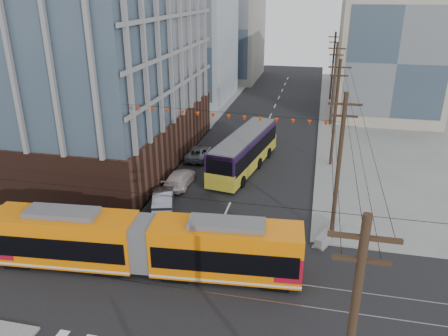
# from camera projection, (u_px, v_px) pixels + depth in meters

# --- Properties ---
(ground) EXTENTS (160.00, 160.00, 0.00)m
(ground) POSITION_uv_depth(u_px,v_px,m) (175.00, 324.00, 24.16)
(ground) COLOR slate
(office_building) EXTENTS (30.00, 25.00, 28.60)m
(office_building) POSITION_uv_depth(u_px,v_px,m) (33.00, 20.00, 43.94)
(office_building) COLOR #381E16
(office_building) RESTS_ON ground
(bg_bldg_nw_near) EXTENTS (18.00, 16.00, 18.00)m
(bg_bldg_nw_near) POSITION_uv_depth(u_px,v_px,m) (175.00, 44.00, 71.14)
(bg_bldg_nw_near) COLOR #8C99A5
(bg_bldg_nw_near) RESTS_ON ground
(bg_bldg_ne_near) EXTENTS (14.00, 14.00, 16.00)m
(bg_bldg_ne_near) POSITION_uv_depth(u_px,v_px,m) (390.00, 60.00, 61.28)
(bg_bldg_ne_near) COLOR gray
(bg_bldg_ne_near) RESTS_ON ground
(bg_bldg_nw_far) EXTENTS (16.00, 18.00, 20.00)m
(bg_bldg_nw_far) POSITION_uv_depth(u_px,v_px,m) (220.00, 28.00, 88.23)
(bg_bldg_nw_far) COLOR gray
(bg_bldg_nw_far) RESTS_ON ground
(bg_bldg_ne_far) EXTENTS (16.00, 16.00, 14.00)m
(bg_bldg_ne_far) POSITION_uv_depth(u_px,v_px,m) (386.00, 50.00, 79.32)
(bg_bldg_ne_far) COLOR #8C99A5
(bg_bldg_ne_far) RESTS_ON ground
(utility_pole_far) EXTENTS (0.30, 0.30, 11.00)m
(utility_pole_far) POSITION_uv_depth(u_px,v_px,m) (333.00, 67.00, 70.96)
(utility_pole_far) COLOR black
(utility_pole_far) RESTS_ON ground
(streetcar) EXTENTS (20.32, 4.51, 3.88)m
(streetcar) POSITION_uv_depth(u_px,v_px,m) (144.00, 244.00, 28.10)
(streetcar) COLOR orange
(streetcar) RESTS_ON ground
(city_bus) EXTENTS (5.11, 13.73, 3.81)m
(city_bus) POSITION_uv_depth(u_px,v_px,m) (244.00, 151.00, 44.47)
(city_bus) COLOR black
(city_bus) RESTS_ON ground
(parked_car_silver) EXTENTS (2.93, 5.00, 1.56)m
(parked_car_silver) POSITION_uv_depth(u_px,v_px,m) (163.00, 198.00, 36.92)
(parked_car_silver) COLOR gray
(parked_car_silver) RESTS_ON ground
(parked_car_white) EXTENTS (2.21, 5.12, 1.47)m
(parked_car_white) POSITION_uv_depth(u_px,v_px,m) (180.00, 178.00, 40.92)
(parked_car_white) COLOR beige
(parked_car_white) RESTS_ON ground
(parked_car_grey) EXTENTS (2.45, 5.01, 1.37)m
(parked_car_grey) POSITION_uv_depth(u_px,v_px,m) (199.00, 153.00, 47.48)
(parked_car_grey) COLOR slate
(parked_car_grey) RESTS_ON ground
(jersey_barrier) EXTENTS (2.30, 3.89, 0.77)m
(jersey_barrier) POSITION_uv_depth(u_px,v_px,m) (329.00, 234.00, 32.33)
(jersey_barrier) COLOR slate
(jersey_barrier) RESTS_ON ground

